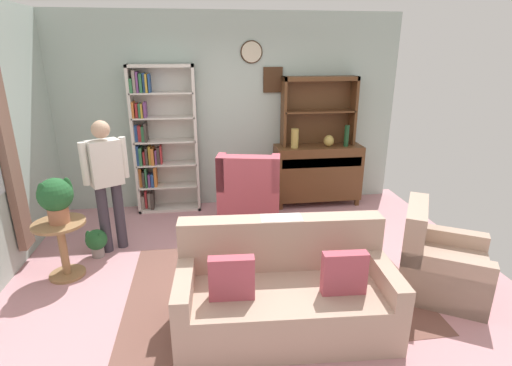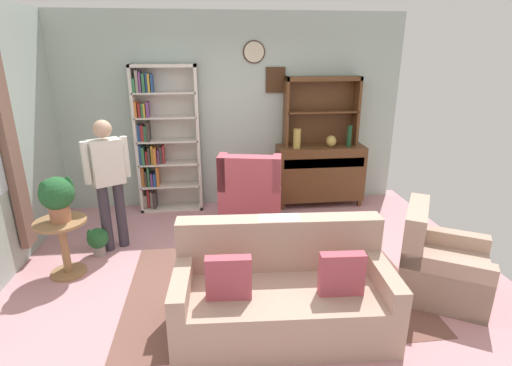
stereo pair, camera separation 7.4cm
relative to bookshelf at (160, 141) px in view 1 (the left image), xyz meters
name	(u,v)px [view 1 (the left image)]	position (x,y,z in m)	size (l,w,h in m)	color
ground_plane	(249,273)	(1.04, -1.94, -1.06)	(5.40, 4.60, 0.02)	#C68C93
wall_back	(232,112)	(1.05, 0.19, 0.36)	(5.00, 0.09, 2.80)	#ADC1B7
area_rug	(272,286)	(1.24, -2.24, -1.05)	(2.87, 1.88, 0.01)	brown
bookshelf	(160,141)	(0.00, 0.00, 0.00)	(0.90, 0.30, 2.10)	silver
sideboard	(317,172)	(2.32, -0.08, -0.54)	(1.30, 0.45, 0.92)	brown
sideboard_hutch	(319,101)	(2.32, 0.02, 0.51)	(1.10, 0.26, 1.00)	brown
vase_tall	(295,138)	(1.93, -0.16, 0.01)	(0.11, 0.11, 0.28)	tan
vase_round	(329,141)	(2.45, -0.15, -0.04)	(0.15, 0.15, 0.17)	tan
bottle_wine	(347,136)	(2.71, -0.17, 0.03)	(0.07, 0.07, 0.32)	#194223
couch_floral	(284,294)	(1.24, -2.83, -0.74)	(1.84, 0.95, 0.90)	tan
armchair_floral	(438,265)	(2.84, -2.53, -0.76)	(1.06, 1.05, 0.88)	tan
wingback_chair	(250,201)	(1.19, -0.83, -0.67)	(0.93, 0.94, 1.05)	#B74C5B
plant_stand	(62,243)	(-0.89, -1.74, -0.67)	(0.52, 0.52, 0.62)	#997047
potted_plant_large	(56,197)	(-0.88, -1.74, -0.16)	(0.34, 0.34, 0.47)	#AD6B4C
potted_plant_small	(96,241)	(-0.66, -1.36, -0.86)	(0.24, 0.24, 0.33)	gray
person_reading	(107,177)	(-0.50, -1.19, -0.14)	(0.49, 0.34, 1.56)	#38333D
coffee_table	(276,241)	(1.34, -1.93, -0.70)	(0.80, 0.50, 0.42)	brown
book_stack	(271,238)	(1.26, -2.02, -0.61)	(0.22, 0.13, 0.04)	gold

